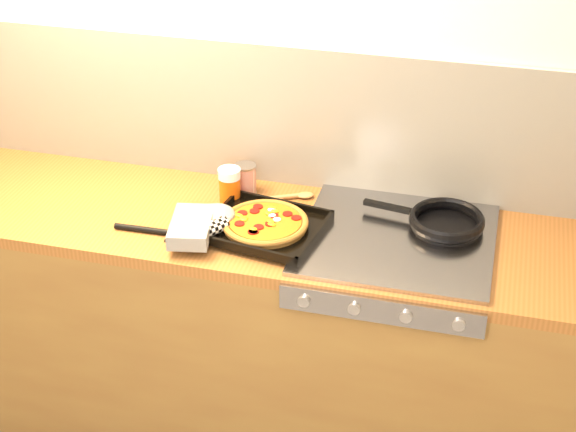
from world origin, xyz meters
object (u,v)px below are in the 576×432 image
(frying_pan, at_px, (445,221))
(juice_glass, at_px, (230,186))
(tomato_can, at_px, (245,179))
(pizza_on_tray, at_px, (245,224))

(frying_pan, distance_m, juice_glass, 0.72)
(frying_pan, height_order, juice_glass, juice_glass)
(frying_pan, bearing_deg, juice_glass, 179.51)
(tomato_can, relative_size, juice_glass, 0.84)
(frying_pan, bearing_deg, pizza_on_tray, -163.59)
(frying_pan, relative_size, juice_glass, 3.29)
(juice_glass, bearing_deg, pizza_on_tray, -59.09)
(frying_pan, height_order, tomato_can, tomato_can)
(frying_pan, relative_size, tomato_can, 3.90)
(pizza_on_tray, bearing_deg, juice_glass, 120.91)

